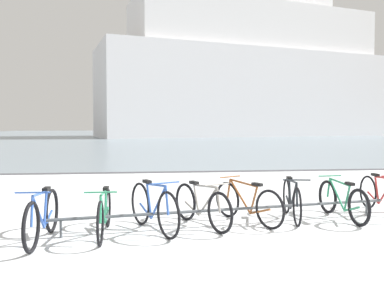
% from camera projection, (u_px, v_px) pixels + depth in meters
% --- Properties ---
extents(ground, '(80.00, 132.00, 0.08)m').
position_uv_depth(ground, '(160.00, 137.00, 58.27)').
color(ground, silver).
extents(bike_rack, '(5.98, 1.04, 0.31)m').
position_uv_depth(bike_rack, '(230.00, 210.00, 6.82)').
color(bike_rack, '#4C5156').
rests_on(bike_rack, ground).
extents(bicycle_0, '(0.46, 1.73, 0.81)m').
position_uv_depth(bicycle_0, '(42.00, 217.00, 5.88)').
color(bicycle_0, black).
rests_on(bicycle_0, ground).
extents(bicycle_1, '(0.46, 1.72, 0.76)m').
position_uv_depth(bicycle_1, '(104.00, 213.00, 6.20)').
color(bicycle_1, black).
rests_on(bicycle_1, ground).
extents(bicycle_2, '(0.78, 1.61, 0.85)m').
position_uv_depth(bicycle_2, '(153.00, 208.00, 6.45)').
color(bicycle_2, black).
rests_on(bicycle_2, ground).
extents(bicycle_3, '(0.79, 1.58, 0.78)m').
position_uv_depth(bicycle_3, '(202.00, 206.00, 6.75)').
color(bicycle_3, black).
rests_on(bicycle_3, ground).
extents(bicycle_4, '(0.85, 1.55, 0.77)m').
position_uv_depth(bicycle_4, '(247.00, 203.00, 7.02)').
color(bicycle_4, black).
rests_on(bicycle_4, ground).
extents(bicycle_5, '(0.47, 1.69, 0.79)m').
position_uv_depth(bicycle_5, '(292.00, 200.00, 7.26)').
color(bicycle_5, black).
rests_on(bicycle_5, ground).
extents(bicycle_6, '(0.46, 1.67, 0.74)m').
position_uv_depth(bicycle_6, '(342.00, 201.00, 7.28)').
color(bicycle_6, black).
rests_on(bicycle_6, ground).
extents(bicycle_7, '(0.46, 1.68, 0.79)m').
position_uv_depth(bicycle_7, '(381.00, 195.00, 7.73)').
color(bicycle_7, black).
rests_on(bicycle_7, ground).
extents(ferry_ship, '(50.91, 24.77, 28.48)m').
position_uv_depth(ferry_ship, '(258.00, 74.00, 62.50)').
color(ferry_ship, white).
rests_on(ferry_ship, ground).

